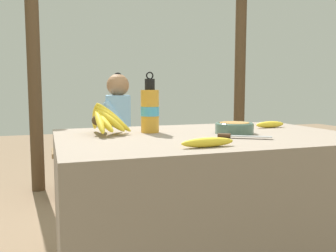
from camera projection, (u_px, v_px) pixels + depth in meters
market_counter at (206, 208)px, 1.68m from camera, size 1.35×0.90×0.70m
banana_bunch_ripe at (105, 119)px, 1.63m from camera, size 0.19×0.31×0.16m
serving_bowl at (234, 127)px, 1.68m from camera, size 0.18×0.18×0.05m
water_bottle at (150, 110)px, 1.71m from camera, size 0.09×0.09×0.29m
loose_banana_front at (208, 142)px, 1.28m from camera, size 0.21×0.04×0.04m
loose_banana_side at (270, 124)px, 1.92m from camera, size 0.18×0.05×0.04m
knife at (237, 136)px, 1.51m from camera, size 0.21×0.14×0.02m
wooden_bench at (157, 152)px, 3.20m from camera, size 1.80×0.32×0.40m
seated_vendor at (113, 125)px, 3.03m from camera, size 0.44×0.42×1.05m
banana_bunch_green at (211, 136)px, 3.36m from camera, size 0.17×0.29×0.13m
support_post_near at (33, 50)px, 3.08m from camera, size 0.11×0.11×2.48m
support_post_far at (240, 57)px, 3.73m from camera, size 0.11×0.11×2.48m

